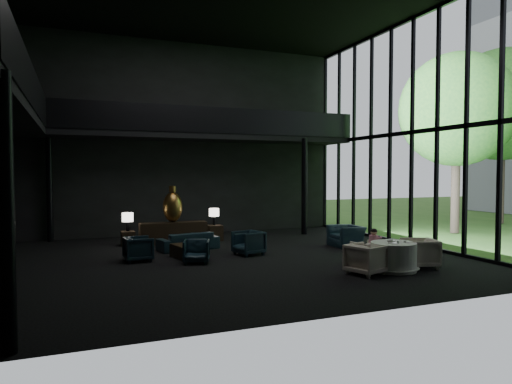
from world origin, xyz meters
name	(u,v)px	position (x,y,z in m)	size (l,w,h in m)	color
floor	(223,259)	(0.00, 0.00, 0.00)	(14.00, 12.00, 0.02)	black
wall_back	(180,139)	(0.00, 6.00, 4.00)	(14.00, 0.04, 8.00)	black
wall_front	(327,91)	(0.00, -6.00, 4.00)	(14.00, 0.04, 8.00)	black
curtain_wall	(412,132)	(6.95, 0.00, 4.00)	(0.20, 12.00, 8.00)	black
mezzanine_back	(210,138)	(1.00, 5.00, 4.00)	(12.00, 2.00, 0.25)	black
railing_left	(35,93)	(-5.00, 0.00, 4.60)	(0.06, 12.00, 1.00)	black
railing_back	(217,120)	(1.00, 4.00, 4.60)	(12.00, 0.06, 1.00)	black
column_sw	(6,214)	(-5.00, -5.70, 2.00)	(0.24, 0.24, 4.00)	black
column_nw	(49,188)	(-5.00, 5.70, 2.00)	(0.24, 0.24, 4.00)	black
column_ne	(304,186)	(4.80, 4.00, 2.00)	(0.24, 0.24, 4.00)	black
tree_near	(457,110)	(11.00, 2.00, 5.23)	(4.80, 4.80, 7.65)	#382D23
tree_far	(502,105)	(16.00, 4.00, 5.99)	(5.60, 5.60, 8.80)	#382D23
console	(173,233)	(-0.80, 3.54, 0.38)	(2.42, 0.55, 0.77)	black
bronze_urn	(173,207)	(-0.80, 3.64, 1.34)	(0.71, 0.71, 1.32)	#A06023
side_table_left	(128,238)	(-2.40, 3.61, 0.26)	(0.46, 0.46, 0.51)	black
table_lamp_left	(128,218)	(-2.40, 3.62, 0.98)	(0.39, 0.39, 0.65)	black
side_table_right	(215,233)	(0.80, 3.64, 0.29)	(0.53, 0.53, 0.58)	black
table_lamp_right	(214,213)	(0.80, 3.73, 1.04)	(0.38, 0.38, 0.64)	black
sofa	(188,238)	(-0.61, 1.99, 0.38)	(1.93, 0.56, 0.75)	black
lounge_armchair_west	(138,247)	(-2.41, 0.58, 0.40)	(0.78, 0.73, 0.80)	black
lounge_armchair_east	(248,241)	(0.93, 0.36, 0.44)	(0.86, 0.80, 0.88)	#213B43
lounge_armchair_south	(197,251)	(-0.90, -0.32, 0.35)	(0.67, 0.63, 0.69)	black
window_armchair	(346,232)	(4.70, 0.64, 0.50)	(1.14, 0.74, 1.00)	#214349
coffee_table	(189,251)	(-0.89, 0.66, 0.20)	(0.90, 0.90, 0.40)	black
dining_table	(393,258)	(3.66, -3.22, 0.33)	(1.33, 1.33, 0.75)	white
dining_chair_north	(367,252)	(3.54, -2.22, 0.33)	(0.64, 0.59, 0.65)	tan
dining_chair_east	(420,250)	(4.60, -3.15, 0.49)	(0.95, 0.89, 0.97)	beige
dining_chair_west	(366,256)	(2.75, -3.30, 0.47)	(0.91, 0.85, 0.94)	#C6A991
child	(374,239)	(3.70, -2.31, 0.73)	(0.26, 0.26, 0.56)	pink
plate_a	(393,243)	(3.53, -3.37, 0.76)	(0.25, 0.25, 0.02)	white
plate_b	(392,241)	(3.79, -3.00, 0.76)	(0.20, 0.20, 0.01)	white
saucer	(407,242)	(3.96, -3.38, 0.76)	(0.16, 0.16, 0.01)	white
coffee_cup	(405,241)	(3.91, -3.37, 0.79)	(0.08, 0.08, 0.06)	white
cereal_bowl	(390,240)	(3.61, -3.13, 0.79)	(0.17, 0.17, 0.08)	white
cream_pot	(398,242)	(3.65, -3.41, 0.78)	(0.06, 0.06, 0.07)	#99999E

